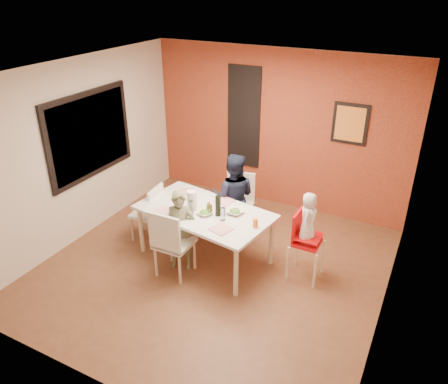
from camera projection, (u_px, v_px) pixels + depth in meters
The scene contains 35 objects.
ground at pixel (214, 267), 6.18m from camera, with size 4.50×4.50×0.00m, color brown.
ceiling at pixel (212, 73), 4.97m from camera, with size 4.50×4.50×0.02m, color white.
wall_back at pixel (277, 130), 7.36m from camera, with size 4.50×0.02×2.70m, color beige.
wall_front at pixel (90, 278), 3.79m from camera, with size 4.50×0.02×2.70m, color beige.
wall_left at pixel (81, 151), 6.50m from camera, with size 0.02×4.50×2.70m, color beige.
wall_right at pixel (398, 221), 4.66m from camera, with size 0.02×4.50×2.70m, color beige.
brick_accent_wall at pixel (276, 131), 7.35m from camera, with size 4.50×0.02×2.70m, color maroon.
picture_window_frame at pixel (90, 135), 6.56m from camera, with size 0.05×1.70×1.30m, color black.
picture_window_pane at pixel (91, 135), 6.55m from camera, with size 0.02×1.55×1.15m, color black.
glassblock_strip at pixel (244, 117), 7.52m from camera, with size 0.55×0.03×1.70m, color silver.
glassblock_surround at pixel (244, 117), 7.51m from camera, with size 0.60×0.03×1.76m, color black.
art_print_frame at pixel (350, 124), 6.71m from camera, with size 0.54×0.03×0.64m, color black.
art_print_canvas at pixel (350, 124), 6.70m from camera, with size 0.44×0.01×0.54m, color orange.
dining_table at pixel (204, 215), 6.08m from camera, with size 2.00×1.32×0.77m.
chair_near at pixel (170, 241), 5.75m from camera, with size 0.47×0.47×1.01m.
chair_far at pixel (239, 200), 6.85m from camera, with size 0.53×0.53×0.96m.
chair_left at pixel (151, 210), 6.62m from camera, with size 0.46×0.46×0.90m.
high_chair at pixel (304, 239), 5.75m from camera, with size 0.41×0.41×0.96m.
child_near at pixel (180, 231), 5.94m from camera, with size 0.43×0.28×1.17m, color #5E5D43.
child_far at pixel (233, 197), 6.57m from camera, with size 0.68×0.53×1.40m, color black.
toddler at pixel (308, 218), 5.59m from camera, with size 0.34×0.22×0.69m, color beige.
plate_near_left at pixel (163, 211), 6.02m from camera, with size 0.24×0.24×0.01m, color white.
plate_far_mid at pixel (224, 201), 6.29m from camera, with size 0.24×0.24×0.01m, color white.
plate_near_right at pixel (221, 229), 5.60m from camera, with size 0.24×0.24×0.01m, color silver.
plate_far_left at pixel (186, 191), 6.58m from camera, with size 0.21×0.21×0.01m, color white.
salad_bowl_a at pixel (205, 213), 5.94m from camera, with size 0.20×0.20×0.05m, color white.
salad_bowl_b at pixel (235, 212), 5.96m from camera, with size 0.23×0.23×0.06m, color white.
wine_bottle at pixel (218, 206), 5.87m from camera, with size 0.08×0.08×0.29m, color black.
wine_glass_a at pixel (191, 208), 5.91m from camera, with size 0.07×0.07×0.20m, color silver.
wine_glass_b at pixel (223, 214), 5.78m from camera, with size 0.06×0.06×0.18m, color silver.
paper_towel_roll at pixel (192, 201), 5.99m from camera, with size 0.13×0.13×0.29m, color white.
condiment_red at pixel (209, 207), 6.00m from camera, with size 0.04×0.04×0.14m, color red.
condiment_green at pixel (208, 209), 5.96m from camera, with size 0.04×0.04×0.14m, color #3A7426.
condiment_brown at pixel (211, 209), 5.93m from camera, with size 0.04×0.04×0.15m, color brown.
sippy_cup at pixel (255, 223), 5.63m from camera, with size 0.07×0.07×0.12m, color orange.
Camera 1 is at (2.44, -4.43, 3.72)m, focal length 35.00 mm.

